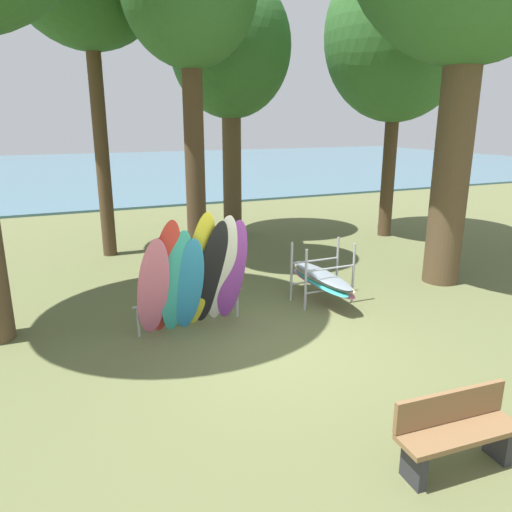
{
  "coord_description": "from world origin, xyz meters",
  "views": [
    {
      "loc": [
        -3.27,
        -6.55,
        3.63
      ],
      "look_at": [
        0.3,
        1.68,
        1.1
      ],
      "focal_mm": 34.0,
      "sensor_mm": 36.0,
      "label": 1
    }
  ],
  "objects_px": {
    "tree_far_right_back": "(230,50)",
    "park_bench": "(456,430)",
    "leaning_board_pile": "(194,278)",
    "board_storage_rack": "(322,279)",
    "tree_far_left_back": "(398,35)"
  },
  "relations": [
    {
      "from": "tree_far_right_back",
      "to": "park_bench",
      "type": "relative_size",
      "value": 5.49
    },
    {
      "from": "park_bench",
      "to": "leaning_board_pile",
      "type": "bearing_deg",
      "value": 109.64
    },
    {
      "from": "leaning_board_pile",
      "to": "park_bench",
      "type": "height_order",
      "value": "leaning_board_pile"
    },
    {
      "from": "tree_far_right_back",
      "to": "board_storage_rack",
      "type": "bearing_deg",
      "value": -94.43
    },
    {
      "from": "park_bench",
      "to": "tree_far_left_back",
      "type": "bearing_deg",
      "value": 55.97
    },
    {
      "from": "tree_far_right_back",
      "to": "leaning_board_pile",
      "type": "bearing_deg",
      "value": -115.62
    },
    {
      "from": "tree_far_left_back",
      "to": "park_bench",
      "type": "relative_size",
      "value": 6.0
    },
    {
      "from": "tree_far_left_back",
      "to": "tree_far_right_back",
      "type": "bearing_deg",
      "value": 155.2
    },
    {
      "from": "tree_far_right_back",
      "to": "park_bench",
      "type": "xyz_separation_m",
      "value": [
        -1.76,
        -11.32,
        -5.18
      ]
    },
    {
      "from": "board_storage_rack",
      "to": "tree_far_right_back",
      "type": "bearing_deg",
      "value": 85.57
    },
    {
      "from": "tree_far_right_back",
      "to": "park_bench",
      "type": "height_order",
      "value": "tree_far_right_back"
    },
    {
      "from": "board_storage_rack",
      "to": "leaning_board_pile",
      "type": "bearing_deg",
      "value": -170.36
    },
    {
      "from": "tree_far_left_back",
      "to": "tree_far_right_back",
      "type": "height_order",
      "value": "tree_far_left_back"
    },
    {
      "from": "leaning_board_pile",
      "to": "board_storage_rack",
      "type": "height_order",
      "value": "leaning_board_pile"
    },
    {
      "from": "board_storage_rack",
      "to": "tree_far_left_back",
      "type": "bearing_deg",
      "value": 41.26
    }
  ]
}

